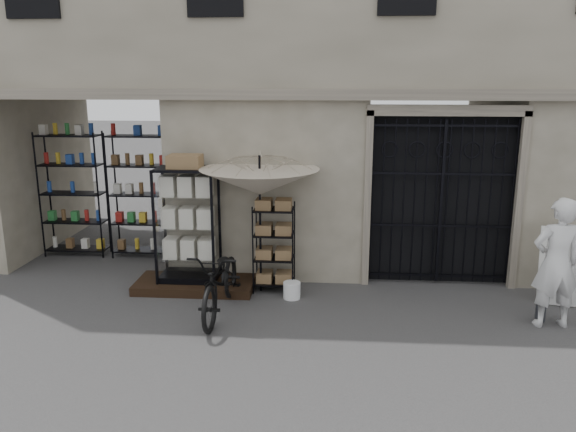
# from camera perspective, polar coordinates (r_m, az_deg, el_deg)

# --- Properties ---
(ground) EXTENTS (80.00, 80.00, 0.00)m
(ground) POSITION_cam_1_polar(r_m,az_deg,el_deg) (8.13, 5.00, -11.77)
(ground) COLOR black
(ground) RESTS_ON ground
(main_building) EXTENTS (14.00, 4.00, 9.00)m
(main_building) POSITION_cam_1_polar(r_m,az_deg,el_deg) (11.38, 5.28, 18.78)
(main_building) COLOR #9F9581
(main_building) RESTS_ON ground
(shop_recess) EXTENTS (3.00, 1.70, 3.00)m
(shop_recess) POSITION_cam_1_polar(r_m,az_deg,el_deg) (11.21, -18.68, 2.78)
(shop_recess) COLOR black
(shop_recess) RESTS_ON ground
(shop_shelving) EXTENTS (2.70, 0.50, 2.50)m
(shop_shelving) POSITION_cam_1_polar(r_m,az_deg,el_deg) (11.73, -17.88, 2.06)
(shop_shelving) COLOR black
(shop_shelving) RESTS_ON ground
(iron_gate) EXTENTS (2.50, 0.21, 3.00)m
(iron_gate) POSITION_cam_1_polar(r_m,az_deg,el_deg) (10.00, 15.13, 1.77)
(iron_gate) COLOR black
(iron_gate) RESTS_ON ground
(step_platform) EXTENTS (2.00, 0.90, 0.15)m
(step_platform) POSITION_cam_1_polar(r_m,az_deg,el_deg) (9.78, -9.39, -6.89)
(step_platform) COLOR black
(step_platform) RESTS_ON ground
(display_cabinet) EXTENTS (1.01, 0.67, 2.09)m
(display_cabinet) POSITION_cam_1_polar(r_m,az_deg,el_deg) (9.58, -10.14, -1.45)
(display_cabinet) COLOR black
(display_cabinet) RESTS_ON step_platform
(wire_rack) EXTENTS (0.67, 0.49, 1.49)m
(wire_rack) POSITION_cam_1_polar(r_m,az_deg,el_deg) (9.42, -1.42, -3.31)
(wire_rack) COLOR black
(wire_rack) RESTS_ON ground
(market_umbrella) EXTENTS (2.03, 2.05, 2.77)m
(market_umbrella) POSITION_cam_1_polar(r_m,az_deg,el_deg) (9.08, -2.90, 4.22)
(market_umbrella) COLOR black
(market_umbrella) RESTS_ON ground
(white_bucket) EXTENTS (0.31, 0.31, 0.27)m
(white_bucket) POSITION_cam_1_polar(r_m,az_deg,el_deg) (9.24, 0.40, -7.55)
(white_bucket) COLOR white
(white_bucket) RESTS_ON ground
(bicycle) EXTENTS (0.75, 1.09, 2.02)m
(bicycle) POSITION_cam_1_polar(r_m,az_deg,el_deg) (8.79, -6.70, -9.79)
(bicycle) COLOR black
(bicycle) RESTS_ON ground
(steel_bollard) EXTENTS (0.16, 0.16, 0.79)m
(steel_bollard) POSITION_cam_1_polar(r_m,az_deg,el_deg) (9.12, 24.42, -7.40)
(steel_bollard) COLOR #43464D
(steel_bollard) RESTS_ON ground
(shopkeeper) EXTENTS (0.90, 1.97, 0.46)m
(shopkeeper) POSITION_cam_1_polar(r_m,az_deg,el_deg) (9.17, 24.96, -10.02)
(shopkeeper) COLOR silver
(shopkeeper) RESTS_ON ground
(easel_sign) EXTENTS (0.67, 0.74, 1.19)m
(easel_sign) POSITION_cam_1_polar(r_m,az_deg,el_deg) (9.79, 25.91, -4.79)
(easel_sign) COLOR silver
(easel_sign) RESTS_ON ground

